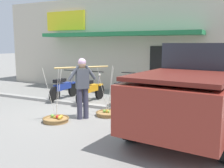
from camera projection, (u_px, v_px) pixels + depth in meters
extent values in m
plane|color=gray|center=(89.00, 113.00, 7.88)|extent=(90.00, 90.00, 0.00)
cube|color=gray|center=(100.00, 107.00, 8.49)|extent=(20.00, 0.24, 0.10)
cylinder|color=#38384C|center=(80.00, 104.00, 7.22)|extent=(0.15, 0.15, 0.86)
cylinder|color=#38384C|center=(86.00, 103.00, 7.29)|extent=(0.15, 0.15, 0.86)
cube|color=#474C56|center=(82.00, 79.00, 7.15)|extent=(0.37, 0.39, 0.54)
sphere|color=tan|center=(82.00, 64.00, 7.09)|extent=(0.21, 0.21, 0.21)
sphere|color=#D1A8CC|center=(82.00, 62.00, 7.08)|extent=(0.22, 0.22, 0.22)
cylinder|color=#474C56|center=(74.00, 73.00, 7.03)|extent=(0.28, 0.32, 0.43)
cylinder|color=#474C56|center=(90.00, 72.00, 7.22)|extent=(0.28, 0.32, 0.43)
cylinder|color=tan|center=(82.00, 67.00, 7.10)|extent=(1.00, 1.20, 0.04)
cylinder|color=#9E7542|center=(56.00, 120.00, 7.01)|extent=(0.67, 0.67, 0.09)
torus|color=brown|center=(56.00, 118.00, 7.00)|extent=(0.71, 0.71, 0.05)
sphere|color=red|center=(57.00, 117.00, 7.00)|extent=(0.09, 0.09, 0.09)
sphere|color=gold|center=(61.00, 116.00, 7.04)|extent=(0.09, 0.09, 0.09)
sphere|color=gold|center=(60.00, 117.00, 6.96)|extent=(0.10, 0.10, 0.10)
sphere|color=gold|center=(55.00, 117.00, 7.01)|extent=(0.08, 0.08, 0.08)
sphere|color=#75B445|center=(52.00, 116.00, 7.10)|extent=(0.10, 0.10, 0.10)
sphere|color=gold|center=(59.00, 118.00, 6.91)|extent=(0.09, 0.09, 0.09)
cylinder|color=silver|center=(59.00, 93.00, 7.04)|extent=(0.01, 0.32, 1.36)
cylinder|color=silver|center=(49.00, 94.00, 6.89)|extent=(0.28, 0.17, 1.36)
cylinder|color=silver|center=(57.00, 95.00, 6.77)|extent=(0.28, 0.17, 1.36)
cylinder|color=#9E7542|center=(108.00, 114.00, 7.61)|extent=(0.67, 0.67, 0.09)
torus|color=brown|center=(108.00, 112.00, 7.60)|extent=(0.71, 0.71, 0.05)
sphere|color=gold|center=(107.00, 111.00, 7.60)|extent=(0.10, 0.10, 0.10)
sphere|color=#79BB47|center=(104.00, 111.00, 7.63)|extent=(0.09, 0.09, 0.09)
sphere|color=#7BBE48|center=(108.00, 111.00, 7.59)|extent=(0.08, 0.08, 0.08)
cylinder|color=silver|center=(110.00, 89.00, 7.64)|extent=(0.01, 0.32, 1.36)
cylinder|color=silver|center=(102.00, 90.00, 7.49)|extent=(0.28, 0.17, 1.36)
cylinder|color=silver|center=(111.00, 91.00, 7.37)|extent=(0.28, 0.17, 1.36)
cylinder|color=black|center=(73.00, 89.00, 10.43)|extent=(0.12, 0.58, 0.58)
cylinder|color=black|center=(55.00, 95.00, 9.30)|extent=(0.12, 0.58, 0.58)
cube|color=navy|center=(73.00, 83.00, 10.39)|extent=(0.16, 0.29, 0.06)
cube|color=navy|center=(63.00, 86.00, 9.74)|extent=(0.26, 0.91, 0.24)
cube|color=black|center=(60.00, 81.00, 9.54)|extent=(0.26, 0.57, 0.12)
cylinder|color=slate|center=(71.00, 80.00, 10.28)|extent=(0.08, 0.30, 0.76)
cylinder|color=black|center=(70.00, 70.00, 10.15)|extent=(0.54, 0.07, 0.04)
sphere|color=silver|center=(72.00, 73.00, 10.32)|extent=(0.11, 0.11, 0.11)
cylinder|color=black|center=(100.00, 91.00, 9.91)|extent=(0.08, 0.58, 0.58)
cylinder|color=black|center=(81.00, 97.00, 8.82)|extent=(0.08, 0.58, 0.58)
cube|color=orange|center=(100.00, 85.00, 9.87)|extent=(0.14, 0.28, 0.06)
cube|color=orange|center=(90.00, 89.00, 9.25)|extent=(0.20, 0.90, 0.24)
cube|color=black|center=(87.00, 83.00, 9.05)|extent=(0.22, 0.56, 0.12)
cylinder|color=slate|center=(98.00, 82.00, 9.77)|extent=(0.06, 0.30, 0.76)
cylinder|color=black|center=(97.00, 72.00, 9.64)|extent=(0.54, 0.04, 0.04)
sphere|color=silver|center=(99.00, 75.00, 9.80)|extent=(0.11, 0.11, 0.11)
cylinder|color=black|center=(130.00, 93.00, 9.54)|extent=(0.09, 0.58, 0.58)
cylinder|color=black|center=(116.00, 100.00, 8.44)|extent=(0.09, 0.58, 0.58)
cube|color=red|center=(130.00, 86.00, 9.50)|extent=(0.14, 0.28, 0.06)
cube|color=red|center=(122.00, 91.00, 8.87)|extent=(0.22, 0.90, 0.24)
cube|color=black|center=(120.00, 84.00, 8.67)|extent=(0.23, 0.56, 0.12)
cylinder|color=slate|center=(129.00, 83.00, 9.39)|extent=(0.07, 0.30, 0.76)
cylinder|color=black|center=(129.00, 73.00, 9.26)|extent=(0.54, 0.05, 0.04)
sphere|color=silver|center=(130.00, 76.00, 9.43)|extent=(0.11, 0.11, 0.11)
cylinder|color=black|center=(168.00, 97.00, 8.95)|extent=(0.11, 0.58, 0.58)
cylinder|color=black|center=(159.00, 104.00, 7.83)|extent=(0.11, 0.58, 0.58)
cube|color=orange|center=(168.00, 89.00, 8.91)|extent=(0.15, 0.29, 0.06)
cube|color=orange|center=(163.00, 94.00, 8.26)|extent=(0.25, 0.91, 0.24)
cube|color=black|center=(162.00, 87.00, 8.07)|extent=(0.25, 0.57, 0.12)
cylinder|color=slate|center=(168.00, 86.00, 8.80)|extent=(0.08, 0.30, 0.76)
cylinder|color=black|center=(168.00, 75.00, 8.67)|extent=(0.54, 0.06, 0.04)
sphere|color=silver|center=(168.00, 78.00, 8.83)|extent=(0.11, 0.11, 0.11)
cube|color=maroon|center=(197.00, 95.00, 6.22)|extent=(2.34, 4.86, 0.96)
cube|color=#282D38|center=(207.00, 58.00, 6.78)|extent=(1.92, 2.04, 0.76)
cube|color=maroon|center=(185.00, 76.00, 5.25)|extent=(2.02, 2.51, 0.08)
cylinder|color=black|center=(177.00, 100.00, 8.02)|extent=(0.33, 0.78, 0.76)
cylinder|color=black|center=(133.00, 124.00, 5.58)|extent=(0.33, 0.78, 0.76)
cube|color=silver|center=(216.00, 94.00, 8.26)|extent=(0.44, 0.06, 0.12)
cube|color=beige|center=(140.00, 44.00, 13.69)|extent=(13.00, 5.00, 4.20)
cube|color=#237F47|center=(115.00, 34.00, 10.99)|extent=(7.15, 1.00, 0.16)
cube|color=yellow|center=(65.00, 21.00, 12.60)|extent=(2.20, 0.08, 0.90)
cube|color=black|center=(162.00, 70.00, 10.77)|extent=(1.10, 0.06, 2.00)
cube|color=olive|center=(176.00, 102.00, 8.62)|extent=(0.44, 0.36, 0.32)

